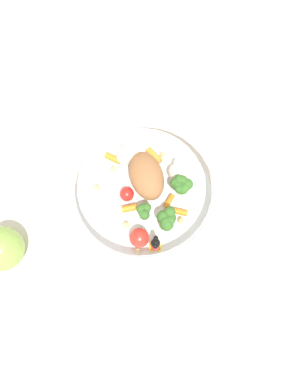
# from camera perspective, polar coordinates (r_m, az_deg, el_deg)

# --- Properties ---
(ground_plane) EXTENTS (2.40, 2.40, 0.00)m
(ground_plane) POSITION_cam_1_polar(r_m,az_deg,el_deg) (0.76, 0.49, 0.80)
(ground_plane) COLOR silver
(food_container) EXTENTS (0.26, 0.26, 0.06)m
(food_container) POSITION_cam_1_polar(r_m,az_deg,el_deg) (0.72, 0.33, 0.52)
(food_container) COLOR white
(food_container) RESTS_ON ground_plane
(loose_apple) EXTENTS (0.07, 0.07, 0.09)m
(loose_apple) POSITION_cam_1_polar(r_m,az_deg,el_deg) (0.73, -18.73, -7.28)
(loose_apple) COLOR #8CB74C
(loose_apple) RESTS_ON ground_plane
(folded_napkin) EXTENTS (0.15, 0.15, 0.01)m
(folded_napkin) POSITION_cam_1_polar(r_m,az_deg,el_deg) (0.81, 13.98, 6.46)
(folded_napkin) COLOR silver
(folded_napkin) RESTS_ON ground_plane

